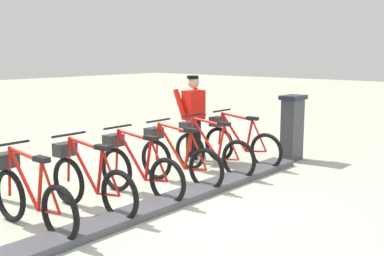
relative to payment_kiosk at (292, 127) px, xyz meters
name	(u,v)px	position (x,y,z in m)	size (l,w,h in m)	color
ground_plane	(178,202)	(-0.05, 3.40, -0.67)	(60.00, 60.00, 0.00)	#AEB19A
dock_rail_base	(178,198)	(-0.05, 3.40, -0.62)	(0.44, 5.99, 0.10)	#47474C
payment_kiosk	(292,127)	(0.00, 0.00, 0.00)	(0.36, 0.52, 1.28)	#38383D
bike_docked_0	(238,142)	(0.57, 1.00, -0.24)	(1.72, 0.54, 1.02)	black
bike_docked_1	(210,150)	(0.57, 1.87, -0.24)	(1.72, 0.54, 1.02)	black
bike_docked_2	(177,158)	(0.57, 2.73, -0.24)	(1.72, 0.54, 1.02)	black
bike_docked_3	(137,168)	(0.57, 3.60, -0.24)	(1.72, 0.54, 1.02)	black
bike_docked_4	(89,180)	(0.57, 4.46, -0.24)	(1.72, 0.54, 1.02)	black
bike_docked_5	(29,195)	(0.57, 5.33, -0.24)	(1.72, 0.54, 1.02)	black
worker_near_rack	(193,115)	(1.43, 1.31, 0.24)	(0.50, 0.65, 1.66)	white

